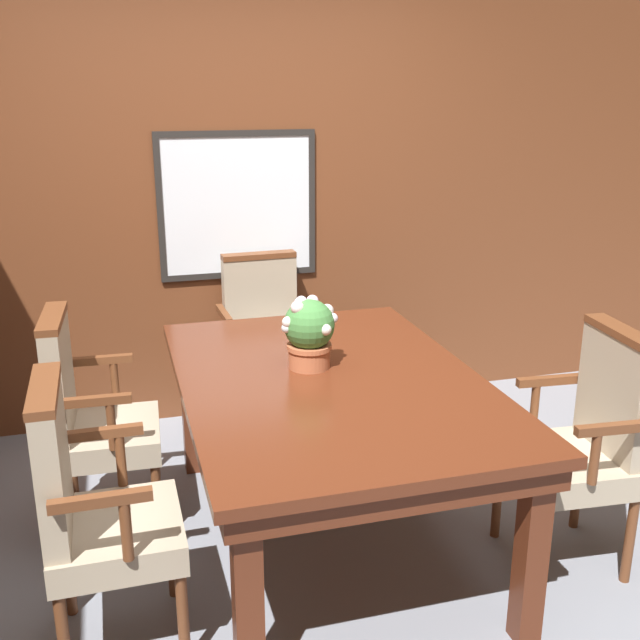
{
  "coord_description": "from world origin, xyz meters",
  "views": [
    {
      "loc": [
        -0.71,
        -2.5,
        1.9
      ],
      "look_at": [
        0.11,
        0.4,
        0.96
      ],
      "focal_mm": 42.0,
      "sensor_mm": 36.0,
      "label": 1
    }
  ],
  "objects": [
    {
      "name": "potted_plant",
      "position": [
        0.05,
        0.38,
        0.92
      ],
      "size": [
        0.24,
        0.22,
        0.31
      ],
      "color": "#B2603D",
      "rests_on": "dining_table"
    },
    {
      "name": "chair_left_far",
      "position": [
        -0.87,
        0.63,
        0.55
      ],
      "size": [
        0.47,
        0.53,
        1.01
      ],
      "rotation": [
        0.0,
        0.0,
        1.52
      ],
      "color": "brown",
      "rests_on": "ground_plane"
    },
    {
      "name": "wall_back",
      "position": [
        -0.0,
        1.74,
        1.23
      ],
      "size": [
        7.2,
        0.08,
        2.45
      ],
      "color": "brown",
      "rests_on": "ground_plane"
    },
    {
      "name": "chair_head_far",
      "position": [
        0.09,
        1.48,
        0.55
      ],
      "size": [
        0.53,
        0.46,
        1.01
      ],
      "rotation": [
        0.0,
        0.0,
        0.04
      ],
      "color": "brown",
      "rests_on": "ground_plane"
    },
    {
      "name": "chair_right_near",
      "position": [
        1.07,
        -0.15,
        0.55
      ],
      "size": [
        0.48,
        0.53,
        1.01
      ],
      "rotation": [
        0.0,
        0.0,
        -1.65
      ],
      "color": "brown",
      "rests_on": "ground_plane"
    },
    {
      "name": "ground_plane",
      "position": [
        0.0,
        0.0,
        0.0
      ],
      "size": [
        14.0,
        14.0,
        0.0
      ],
      "primitive_type": "plane",
      "color": "gray"
    },
    {
      "name": "dining_table",
      "position": [
        0.11,
        0.25,
        0.67
      ],
      "size": [
        1.21,
        1.78,
        0.76
      ],
      "color": "#562614",
      "rests_on": "ground_plane"
    },
    {
      "name": "chair_left_near",
      "position": [
        -0.85,
        -0.16,
        0.55
      ],
      "size": [
        0.45,
        0.52,
        1.01
      ],
      "rotation": [
        0.0,
        0.0,
        1.58
      ],
      "color": "brown",
      "rests_on": "ground_plane"
    }
  ]
}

